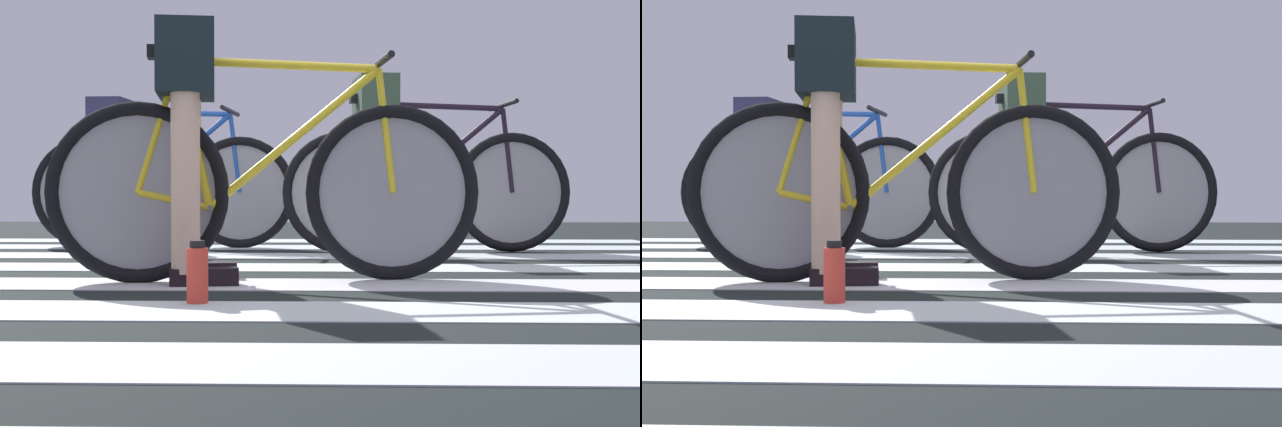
{
  "view_description": "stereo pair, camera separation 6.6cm",
  "coord_description": "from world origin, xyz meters",
  "views": [
    {
      "loc": [
        0.47,
        -3.52,
        0.38
      ],
      "look_at": [
        0.34,
        0.28,
        0.29
      ],
      "focal_mm": 49.19,
      "sensor_mm": 36.0,
      "label": 1
    },
    {
      "loc": [
        0.53,
        -3.52,
        0.38
      ],
      "look_at": [
        0.34,
        0.28,
        0.29
      ],
      "focal_mm": 49.19,
      "sensor_mm": 36.0,
      "label": 2
    }
  ],
  "objects": [
    {
      "name": "bicycle_3_of_3",
      "position": [
        -0.74,
        2.1,
        0.41
      ],
      "size": [
        1.74,
        0.52,
        0.93
      ],
      "rotation": [
        0.0,
        0.0,
        -0.06
      ],
      "color": "black",
      "rests_on": "ground"
    },
    {
      "name": "crosswalk_markings",
      "position": [
        -0.03,
        0.23,
        0.02
      ],
      "size": [
        5.41,
        5.75,
        0.0
      ],
      "color": "#B7C1B9",
      "rests_on": "ground"
    },
    {
      "name": "bicycle_1_of_3",
      "position": [
        0.14,
        -0.03,
        0.41
      ],
      "size": [
        1.72,
        0.53,
        0.93
      ],
      "rotation": [
        0.0,
        0.0,
        0.15
      ],
      "color": "black",
      "rests_on": "ground"
    },
    {
      "name": "ground",
      "position": [
        0.0,
        0.0,
        0.01
      ],
      "size": [
        18.0,
        14.0,
        0.02
      ],
      "color": "black"
    },
    {
      "name": "cyclist_2_of_3",
      "position": [
        0.63,
        1.65,
        0.69
      ],
      "size": [
        0.36,
        0.44,
        1.04
      ],
      "rotation": [
        0.0,
        0.0,
        0.13
      ],
      "color": "brown",
      "rests_on": "ground"
    },
    {
      "name": "cyclist_1_of_3",
      "position": [
        -0.17,
        -0.08,
        0.68
      ],
      "size": [
        0.37,
        0.44,
        1.02
      ],
      "rotation": [
        0.0,
        0.0,
        0.15
      ],
      "color": "beige",
      "rests_on": "ground"
    },
    {
      "name": "cyclist_3_of_3",
      "position": [
        -1.05,
        2.12,
        0.64
      ],
      "size": [
        0.33,
        0.42,
        0.96
      ],
      "rotation": [
        0.0,
        0.0,
        -0.06
      ],
      "color": "tan",
      "rests_on": "ground"
    },
    {
      "name": "bicycle_2_of_3",
      "position": [
        0.94,
        1.69,
        0.41
      ],
      "size": [
        1.73,
        0.52,
        0.93
      ],
      "rotation": [
        0.0,
        0.0,
        0.13
      ],
      "color": "black",
      "rests_on": "ground"
    },
    {
      "name": "water_bottle",
      "position": [
        -0.02,
        -0.73,
        0.12
      ],
      "size": [
        0.07,
        0.07,
        0.2
      ],
      "color": "red",
      "rests_on": "ground"
    }
  ]
}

